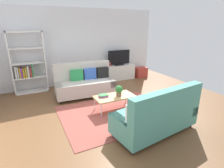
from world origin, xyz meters
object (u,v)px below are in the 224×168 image
object	(u,v)px
coffee_table	(114,97)
vase_0	(106,64)
storage_trunk	(141,72)
table_book_0	(103,96)
bookshelf	(27,65)
tv_console	(119,72)
tv	(119,58)
couch_green	(157,115)
bottle_0	(110,64)
couch_beige	(85,83)
potted_plant	(119,90)

from	to	relation	value
coffee_table	vase_0	world-z (taller)	vase_0
storage_trunk	table_book_0	bearing A→B (deg)	-140.88
bookshelf	tv_console	bearing A→B (deg)	-0.32
storage_trunk	table_book_0	distance (m)	3.77
tv	storage_trunk	size ratio (longest dim) A/B	1.92
coffee_table	table_book_0	size ratio (longest dim) A/B	4.58
couch_green	storage_trunk	distance (m)	4.54
tv	bottle_0	bearing A→B (deg)	-177.31
coffee_table	tv_console	world-z (taller)	tv_console
couch_green	bottle_0	xyz separation A→B (m)	(0.81, 3.94, 0.28)
couch_beige	tv_console	size ratio (longest dim) A/B	1.40
table_book_0	tv_console	bearing A→B (deg)	53.67
table_book_0	bottle_0	size ratio (longest dim) A/B	1.57
couch_green	vase_0	xyz separation A→B (m)	(0.65, 4.03, 0.27)
table_book_0	bookshelf	bearing A→B (deg)	124.69
couch_beige	tv_console	world-z (taller)	couch_beige
tv	bottle_0	distance (m)	0.49
tv_console	bookshelf	bearing A→B (deg)	179.68
potted_plant	table_book_0	size ratio (longest dim) A/B	1.26
coffee_table	storage_trunk	size ratio (longest dim) A/B	2.12
tv	table_book_0	distance (m)	3.10
bookshelf	storage_trunk	bearing A→B (deg)	-1.48
couch_beige	table_book_0	distance (m)	1.34
couch_beige	tv	distance (m)	2.27
bookshelf	vase_0	bearing A→B (deg)	0.58
bookshelf	storage_trunk	xyz separation A→B (m)	(4.65, -0.12, -0.76)
coffee_table	potted_plant	distance (m)	0.23
tv_console	bookshelf	distance (m)	3.61
tv	table_book_0	world-z (taller)	tv
coffee_table	potted_plant	xyz separation A→B (m)	(0.11, -0.06, 0.20)
tv	potted_plant	bearing A→B (deg)	-118.67
tv	couch_beige	bearing A→B (deg)	-149.59
couch_beige	tv	bearing A→B (deg)	-145.39
potted_plant	table_book_0	xyz separation A→B (m)	(-0.40, 0.14, -0.15)
tv_console	tv	distance (m)	0.63
bottle_0	potted_plant	bearing A→B (deg)	-111.11
bookshelf	table_book_0	xyz separation A→B (m)	(1.73, -2.49, -0.54)
couch_beige	table_book_0	world-z (taller)	couch_beige
vase_0	coffee_table	bearing A→B (deg)	-109.93
coffee_table	table_book_0	bearing A→B (deg)	163.16
table_book_0	storage_trunk	bearing A→B (deg)	39.12
tv	vase_0	size ratio (longest dim) A/B	6.64
tv_console	bookshelf	xyz separation A→B (m)	(-3.55, 0.02, 0.66)
tv	vase_0	xyz separation A→B (m)	(-0.58, 0.07, -0.24)
bottle_0	coffee_table	bearing A→B (deg)	-113.60
tv	table_book_0	xyz separation A→B (m)	(-1.82, -2.45, -0.51)
tv_console	tv	xyz separation A→B (m)	(0.00, -0.02, 0.63)
couch_beige	tv_console	bearing A→B (deg)	-144.95
couch_green	vase_0	bearing A→B (deg)	74.34
vase_0	bookshelf	bearing A→B (deg)	-179.42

